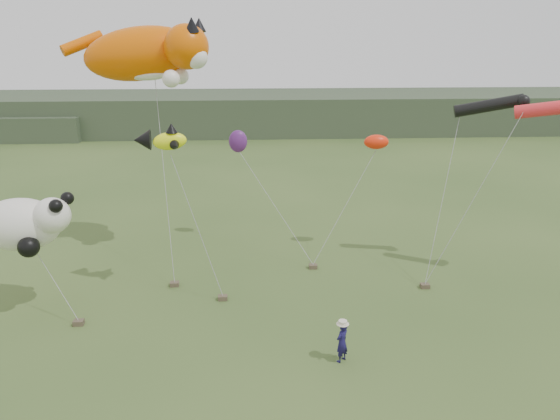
# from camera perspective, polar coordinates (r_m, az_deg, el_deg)

# --- Properties ---
(ground) EXTENTS (120.00, 120.00, 0.00)m
(ground) POSITION_cam_1_polar(r_m,az_deg,el_deg) (19.35, -1.03, -14.71)
(ground) COLOR #385123
(ground) RESTS_ON ground
(headland) EXTENTS (90.00, 13.00, 4.00)m
(headland) POSITION_cam_1_polar(r_m,az_deg,el_deg) (61.59, -5.61, 10.03)
(headland) COLOR #2D3D28
(headland) RESTS_ON ground
(festival_attendant) EXTENTS (0.61, 0.61, 1.43)m
(festival_attendant) POSITION_cam_1_polar(r_m,az_deg,el_deg) (18.68, 6.49, -13.56)
(festival_attendant) COLOR #171244
(festival_attendant) RESTS_ON ground
(sandbag_anchors) EXTENTS (14.34, 4.95, 0.19)m
(sandbag_anchors) POSITION_cam_1_polar(r_m,az_deg,el_deg) (23.36, -3.34, -8.34)
(sandbag_anchors) COLOR brown
(sandbag_anchors) RESTS_ON ground
(cat_kite) EXTENTS (7.03, 3.75, 3.13)m
(cat_kite) POSITION_cam_1_polar(r_m,az_deg,el_deg) (26.27, -13.34, 15.67)
(cat_kite) COLOR #E05800
(cat_kite) RESTS_ON ground
(fish_kite) EXTENTS (2.15, 1.44, 1.11)m
(fish_kite) POSITION_cam_1_polar(r_m,az_deg,el_deg) (21.79, -12.46, 7.16)
(fish_kite) COLOR #F0FF11
(fish_kite) RESTS_ON ground
(tube_kites) EXTENTS (5.13, 3.34, 1.21)m
(tube_kites) POSITION_cam_1_polar(r_m,az_deg,el_deg) (25.34, 24.68, 9.84)
(tube_kites) COLOR black
(tube_kites) RESTS_ON ground
(panda_kite) EXTENTS (3.60, 2.33, 2.23)m
(panda_kite) POSITION_cam_1_polar(r_m,az_deg,el_deg) (22.87, -25.05, -1.31)
(panda_kite) COLOR white
(panda_kite) RESTS_ON ground
(misc_kites) EXTENTS (7.63, 2.51, 1.17)m
(misc_kites) POSITION_cam_1_polar(r_m,az_deg,el_deg) (26.83, 2.16, 7.16)
(misc_kites) COLOR #FA290B
(misc_kites) RESTS_ON ground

